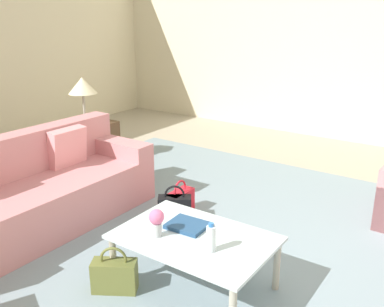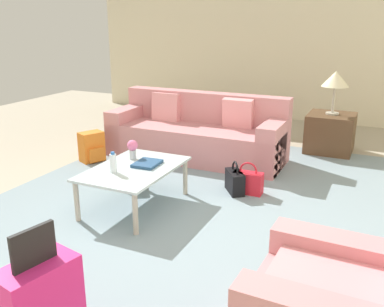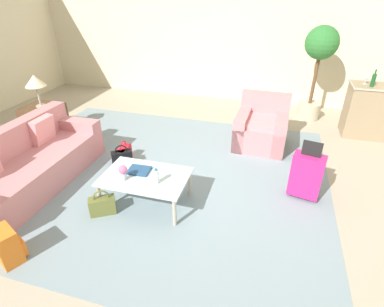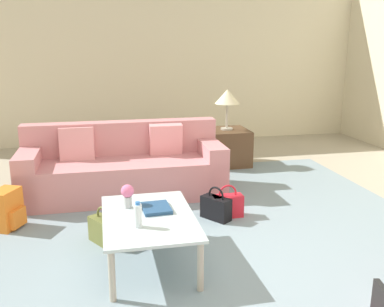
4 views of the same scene
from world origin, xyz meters
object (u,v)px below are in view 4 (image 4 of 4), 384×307
at_px(handbag_olive, 104,230).
at_px(handbag_red, 228,205).
at_px(water_bottle, 138,215).
at_px(coffee_table_book, 156,208).
at_px(flower_vase, 128,194).
at_px(side_table, 226,147).
at_px(couch, 124,170).
at_px(table_lamp, 227,98).
at_px(handbag_black, 216,208).
at_px(coffee_table, 149,221).
at_px(backpack_orange, 7,210).

distance_m(handbag_olive, handbag_red, 1.34).
distance_m(water_bottle, coffee_table_book, 0.38).
relative_size(coffee_table_book, handbag_olive, 0.78).
bearing_deg(handbag_olive, flower_vase, 43.43).
bearing_deg(side_table, coffee_table_book, -27.92).
relative_size(coffee_table_book, flower_vase, 1.37).
relative_size(couch, water_bottle, 11.60).
height_order(coffee_table_book, handbag_red, coffee_table_book).
distance_m(table_lamp, handbag_red, 2.25).
relative_size(table_lamp, handbag_black, 1.67).
relative_size(water_bottle, flower_vase, 1.00).
distance_m(coffee_table, table_lamp, 3.24).
height_order(coffee_table, water_bottle, water_bottle).
relative_size(coffee_table, coffee_table_book, 3.91).
height_order(flower_vase, side_table, flower_vase).
bearing_deg(flower_vase, table_lamp, 147.40).
relative_size(water_bottle, handbag_olive, 0.57).
relative_size(coffee_table_book, handbag_red, 0.78).
relative_size(handbag_black, handbag_olive, 1.00).
height_order(handbag_black, backpack_orange, backpack_orange).
xyz_separation_m(coffee_table, flower_vase, (-0.22, -0.15, 0.17)).
bearing_deg(coffee_table_book, table_lamp, 148.92).
xyz_separation_m(coffee_table, handbag_olive, (-0.45, -0.37, -0.24)).
distance_m(couch, table_lamp, 2.02).
xyz_separation_m(water_bottle, handbag_olive, (-0.65, -0.27, -0.39)).
xyz_separation_m(handbag_red, backpack_orange, (-0.19, -2.21, 0.06)).
bearing_deg(backpack_orange, coffee_table, 52.35).
bearing_deg(handbag_red, backpack_orange, -94.78).
relative_size(couch, coffee_table_book, 8.42).
distance_m(flower_vase, handbag_red, 1.29).
relative_size(table_lamp, backpack_orange, 1.50).
bearing_deg(table_lamp, handbag_olive, -38.41).
bearing_deg(coffee_table_book, flower_vase, -116.66).
height_order(handbag_black, handbag_olive, same).
xyz_separation_m(handbag_olive, handbag_red, (-0.36, 1.29, 0.00)).
bearing_deg(flower_vase, couch, 178.18).
bearing_deg(coffee_table_book, backpack_orange, -125.74).
xyz_separation_m(coffee_table_book, handbag_red, (-0.69, 0.84, -0.31)).
distance_m(coffee_table_book, handbag_black, 1.01).
xyz_separation_m(side_table, table_lamp, (0.00, 0.00, 0.75)).
xyz_separation_m(couch, backpack_orange, (0.79, -1.19, -0.11)).
xyz_separation_m(coffee_table, table_lamp, (-2.80, 1.50, 0.64)).
relative_size(side_table, handbag_olive, 1.78).
bearing_deg(flower_vase, coffee_table, 34.29).
relative_size(water_bottle, backpack_orange, 0.51).
height_order(couch, handbag_olive, couch).
distance_m(flower_vase, side_table, 3.07).
distance_m(water_bottle, backpack_orange, 1.72).
xyz_separation_m(coffee_table, side_table, (-2.80, 1.50, -0.10)).
bearing_deg(water_bottle, flower_vase, -173.21).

